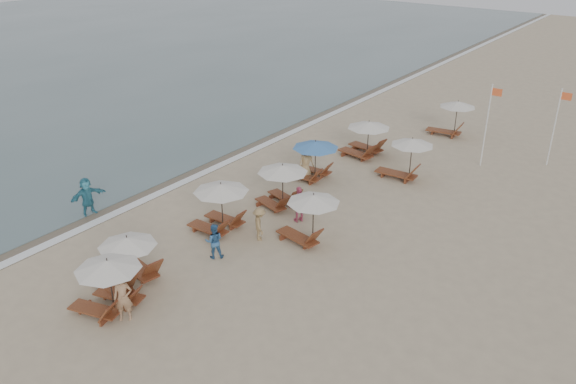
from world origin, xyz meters
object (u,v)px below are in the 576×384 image
Objects in this scene: lounger_station_5 at (364,138)px; inland_station_2 at (451,116)px; lounger_station_0 at (107,283)px; beachgoer_near at (123,298)px; inland_station_1 at (404,156)px; lounger_station_3 at (280,183)px; beachgoer_far_b at (306,162)px; inland_station_0 at (306,214)px; beachgoer_mid_b at (260,224)px; lounger_station_2 at (218,206)px; lounger_station_4 at (312,158)px; lounger_station_1 at (125,261)px; beachgoer_far_a at (299,204)px; waterline_walker at (87,196)px; beachgoer_mid_a at (214,241)px; flag_pole_near at (488,122)px.

inland_station_2 is (2.69, 6.24, 0.24)m from lounger_station_5.
lounger_station_0 is at bearing -95.90° from inland_station_2.
inland_station_2 is 24.49m from beachgoer_near.
lounger_station_3 is at bearing -117.35° from inland_station_1.
beachgoer_far_b is at bearing 53.11° from beachgoer_near.
inland_station_0 reaches higher than beachgoer_far_b.
lounger_station_2 is at bearing 54.85° from beachgoer_mid_b.
lounger_station_4 is 1.47× the size of beachgoer_near.
beachgoer_far_a is (2.39, 7.87, -0.08)m from lounger_station_1.
lounger_station_2 is 6.90m from beachgoer_far_b.
inland_station_2 is at bearing 41.49° from beachgoer_near.
lounger_station_2 is 3.57m from lounger_station_3.
beachgoer_mid_b is at bearing -102.15° from inland_station_1.
waterline_walker reaches higher than beachgoer_mid_b.
beachgoer_near is (1.69, -6.60, -0.31)m from lounger_station_2.
beachgoer_mid_b is at bearing 11.52° from lounger_station_2.
beachgoer_far_a is at bearing -133.71° from beachgoer_far_b.
inland_station_2 reaches higher than lounger_station_5.
beachgoer_mid_a is 4.67m from beachgoer_far_a.
waterline_walker is (-6.06, -9.54, -0.26)m from lounger_station_4.
lounger_station_1 is at bearing -90.13° from lounger_station_2.
lounger_station_1 is 1.03× the size of lounger_station_2.
inland_station_0 is 8.54m from inland_station_1.
beachgoer_far_a is (-0.99, -15.08, -0.43)m from inland_station_2.
flag_pole_near is at bearing 70.60° from lounger_station_1.
beachgoer_near is at bearing -108.90° from waterline_walker.
lounger_station_5 reaches higher than beachgoer_mid_b.
lounger_station_2 is 6.41m from waterline_walker.
beachgoer_mid_a is at bearing -86.91° from lounger_station_5.
beachgoer_mid_b is at bearing -148.16° from beachgoer_mid_a.
inland_station_0 is at bearing 31.21° from beachgoer_near.
lounger_station_0 is 1.01× the size of lounger_station_3.
lounger_station_0 is 0.56× the size of flag_pole_near.
flag_pole_near is (6.78, 19.26, 1.62)m from lounger_station_1.
inland_station_2 is (3.22, 10.76, 0.12)m from lounger_station_4.
beachgoer_mid_a is (1.41, -1.82, -0.44)m from lounger_station_2.
lounger_station_2 is 1.50× the size of beachgoer_near.
lounger_station_4 reaches higher than beachgoer_near.
inland_station_2 is at bearing 132.67° from flag_pole_near.
lounger_station_3 is 1.49× the size of beachgoer_far_a.
lounger_station_4 is (0.16, 12.19, 0.23)m from lounger_station_1.
beachgoer_mid_b is (1.83, -6.67, -0.42)m from lounger_station_4.
waterline_walker is at bearing 148.72° from lounger_station_0.
lounger_station_2 reaches higher than beachgoer_near.
beachgoer_far_a reaches higher than beachgoer_mid_a.
lounger_station_2 is at bearing -93.38° from lounger_station_5.
inland_station_1 is at bearing -85.32° from inland_station_2.
lounger_station_2 is 15.74m from flag_pole_near.
lounger_station_3 is 8.09m from lounger_station_5.
lounger_station_2 reaches higher than beachgoer_mid_b.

